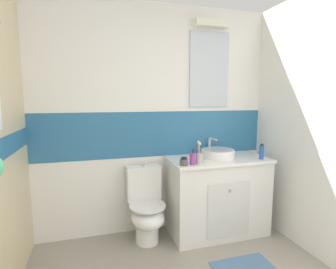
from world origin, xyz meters
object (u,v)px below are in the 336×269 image
Objects in this scene: hair_gel_jar at (184,162)px; toilet at (146,207)px; soap_dispenser at (193,159)px; deodorant_spray_can at (262,152)px; sink_basin at (218,153)px; toothbrush_cup at (199,158)px.

toilet is at bearing 144.27° from hair_gel_jar.
soap_dispenser reaches higher than hair_gel_jar.
toilet is 5.07× the size of soap_dispenser.
toilet is at bearing 150.99° from soap_dispenser.
toilet is at bearing 169.65° from deodorant_spray_can.
hair_gel_jar is (-0.88, -0.02, -0.04)m from deodorant_spray_can.
toilet is (-0.81, 0.01, -0.53)m from sink_basin.
toothbrush_cup is at bearing -24.20° from toilet.
toothbrush_cup is 0.72m from deodorant_spray_can.
sink_basin is at bearing 30.39° from soap_dispenser.
soap_dispenser is (-0.39, -0.23, 0.01)m from sink_basin.
toilet is 0.73m from soap_dispenser.
sink_basin is 5.03× the size of hair_gel_jar.
soap_dispenser is at bearing -172.53° from toothbrush_cup.
toothbrush_cup is at bearing 7.47° from soap_dispenser.
soap_dispenser reaches higher than toilet.
toilet is at bearing 179.47° from sink_basin.
hair_gel_jar is at bearing -179.03° from deodorant_spray_can.
hair_gel_jar is (-0.17, -0.01, -0.02)m from toothbrush_cup.
toothbrush_cup reaches higher than soap_dispenser.
deodorant_spray_can is (0.79, 0.01, 0.02)m from soap_dispenser.
deodorant_spray_can reaches higher than hair_gel_jar.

